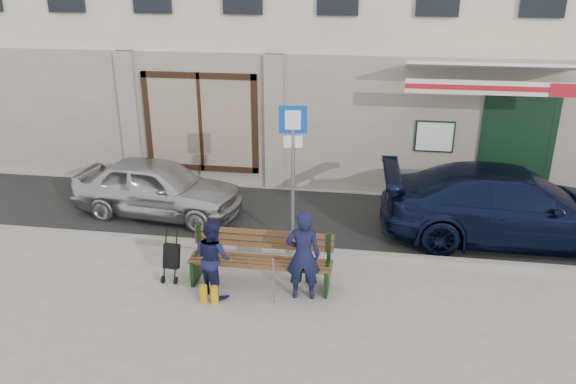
% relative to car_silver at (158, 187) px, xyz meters
% --- Properties ---
extents(ground, '(80.00, 80.00, 0.00)m').
position_rel_car_silver_xyz_m(ground, '(3.60, -2.87, -0.62)').
color(ground, '#9E9991').
rests_on(ground, ground).
extents(asphalt_lane, '(60.00, 3.20, 0.01)m').
position_rel_car_silver_xyz_m(asphalt_lane, '(3.60, 0.23, -0.62)').
color(asphalt_lane, '#282828').
rests_on(asphalt_lane, ground).
extents(curb, '(60.00, 0.18, 0.12)m').
position_rel_car_silver_xyz_m(curb, '(3.60, -1.37, -0.56)').
color(curb, '#9E9384').
rests_on(curb, ground).
extents(car_silver, '(3.79, 1.87, 1.24)m').
position_rel_car_silver_xyz_m(car_silver, '(0.00, 0.00, 0.00)').
color(car_silver, '#BABBC0').
rests_on(car_silver, ground).
extents(car_navy, '(5.07, 2.23, 1.45)m').
position_rel_car_silver_xyz_m(car_navy, '(7.24, -0.11, 0.10)').
color(car_navy, black).
rests_on(car_navy, ground).
extents(parking_sign, '(0.51, 0.12, 2.74)m').
position_rel_car_silver_xyz_m(parking_sign, '(3.09, -1.01, 1.22)').
color(parking_sign, gray).
rests_on(parking_sign, ground).
extents(bench, '(2.40, 1.17, 0.98)m').
position_rel_car_silver_xyz_m(bench, '(2.73, -2.58, -0.16)').
color(bench, brown).
rests_on(bench, ground).
extents(man, '(0.59, 0.42, 1.52)m').
position_rel_car_silver_xyz_m(man, '(3.53, -2.83, 0.14)').
color(man, '#121533').
rests_on(man, ground).
extents(woman, '(0.81, 0.79, 1.32)m').
position_rel_car_silver_xyz_m(woman, '(2.08, -2.94, 0.04)').
color(woman, '#15183C').
rests_on(woman, ground).
extents(stroller, '(0.28, 0.39, 0.91)m').
position_rel_car_silver_xyz_m(stroller, '(1.23, -2.59, -0.22)').
color(stroller, black).
rests_on(stroller, ground).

